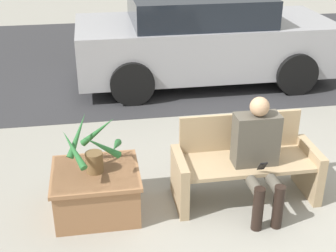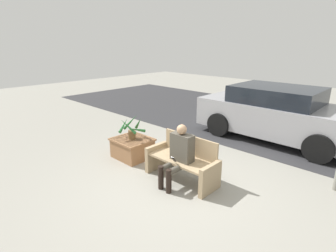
{
  "view_description": "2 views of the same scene",
  "coord_description": "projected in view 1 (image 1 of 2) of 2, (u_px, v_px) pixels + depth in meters",
  "views": [
    {
      "loc": [
        -1.6,
        -3.71,
        2.83
      ],
      "look_at": [
        -0.9,
        0.54,
        0.75
      ],
      "focal_mm": 50.0,
      "sensor_mm": 36.0,
      "label": 1
    },
    {
      "loc": [
        2.88,
        -3.31,
        2.58
      ],
      "look_at": [
        -0.84,
        0.57,
        0.88
      ],
      "focal_mm": 28.0,
      "sensor_mm": 36.0,
      "label": 2
    }
  ],
  "objects": [
    {
      "name": "ground_plane",
      "position": [
        263.0,
        208.0,
        4.76
      ],
      "size": [
        30.0,
        30.0,
        0.0
      ],
      "primitive_type": "plane",
      "color": "gray"
    },
    {
      "name": "potted_plant",
      "position": [
        94.0,
        149.0,
        4.41
      ],
      "size": [
        0.59,
        0.56,
        0.55
      ],
      "color": "brown",
      "rests_on": "planter_box"
    },
    {
      "name": "bench",
      "position": [
        245.0,
        163.0,
        4.81
      ],
      "size": [
        1.47,
        0.58,
        0.85
      ],
      "color": "tan",
      "rests_on": "ground_plane"
    },
    {
      "name": "parked_car",
      "position": [
        203.0,
        38.0,
        7.86
      ],
      "size": [
        4.22,
        1.98,
        1.47
      ],
      "color": "#99999E",
      "rests_on": "ground_plane"
    },
    {
      "name": "person_seated",
      "position": [
        258.0,
        151.0,
        4.54
      ],
      "size": [
        0.44,
        0.63,
        1.17
      ],
      "color": "#4C473D",
      "rests_on": "ground_plane"
    },
    {
      "name": "planter_box",
      "position": [
        97.0,
        190.0,
        4.62
      ],
      "size": [
        0.85,
        0.76,
        0.46
      ],
      "color": "#936642",
      "rests_on": "ground_plane"
    },
    {
      "name": "road_surface",
      "position": [
        173.0,
        54.0,
        9.51
      ],
      "size": [
        20.0,
        6.0,
        0.01
      ],
      "primitive_type": "cube",
      "color": "#2D2D30",
      "rests_on": "ground_plane"
    }
  ]
}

